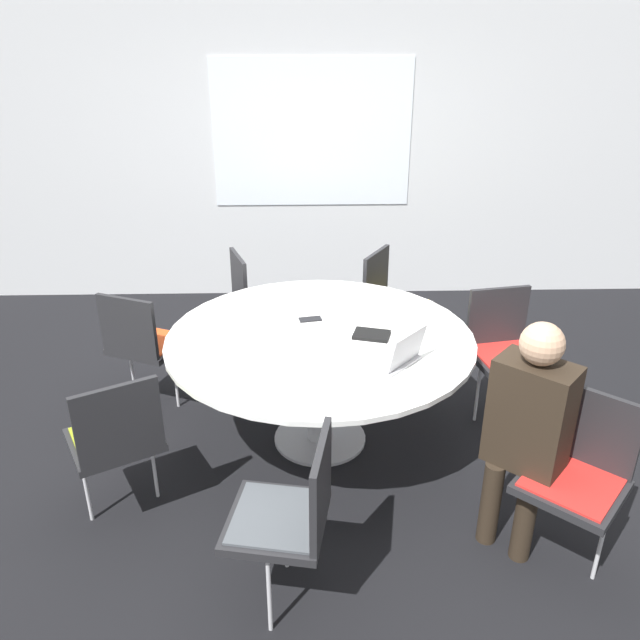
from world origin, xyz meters
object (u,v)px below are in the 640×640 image
person_0 (528,422)px  cell_phone (310,319)px  chair_0 (579,467)px  chair_1 (504,344)px  chair_5 (116,435)px  chair_3 (256,296)px  chair_4 (142,339)px  spiral_notebook (371,335)px  laptop (398,356)px  chair_6 (292,509)px  chair_2 (390,297)px

person_0 → cell_phone: size_ratio=8.08×
chair_0 → chair_1: size_ratio=1.00×
chair_0 → chair_5: bearing=34.1°
chair_3 → chair_4: 1.02m
chair_1 → spiral_notebook: (-0.91, -0.31, 0.23)m
chair_0 → laptop: bearing=3.9°
chair_5 → chair_3: bearing=42.9°
chair_1 → chair_4: (-2.39, 0.14, 0.00)m
chair_4 → laptop: size_ratio=2.36×
chair_6 → laptop: size_ratio=2.36×
person_0 → chair_5: bearing=36.0°
chair_0 → chair_2: size_ratio=1.00×
chair_4 → chair_3: bearing=69.0°
chair_5 → person_0: (2.01, -0.23, 0.19)m
person_0 → cell_phone: 1.50m
chair_3 → laptop: 1.79m
chair_2 → cell_phone: size_ratio=5.77×
cell_phone → chair_0: bearing=-44.4°
chair_0 → chair_1: bearing=-48.8°
chair_4 → person_0: person_0 is taller
chair_1 → spiral_notebook: bearing=8.5°
chair_2 → chair_3: same height
cell_phone → chair_5: bearing=-138.4°
chair_4 → chair_5: bearing=-60.8°
chair_2 → chair_3: (-1.04, 0.05, 0.00)m
chair_5 → cell_phone: chair_5 is taller
chair_2 → spiral_notebook: chair_2 is taller
chair_2 → spiral_notebook: size_ratio=3.58×
chair_1 → chair_6: bearing=37.9°
chair_4 → cell_phone: bearing=12.7°
chair_1 → laptop: bearing=29.2°
chair_0 → spiral_notebook: bearing=-5.3°
chair_0 → laptop: 1.03m
cell_phone → spiral_notebook: bearing=-34.2°
chair_3 → chair_4: size_ratio=1.00×
chair_2 → chair_5: size_ratio=1.00×
chair_3 → cell_phone: size_ratio=5.77×
chair_2 → person_0: bearing=41.3°
chair_3 → spiral_notebook: (0.77, -1.18, 0.23)m
laptop → spiral_notebook: 0.37m
chair_0 → chair_2: 2.19m
chair_3 → chair_2: bearing=68.5°
chair_0 → spiral_notebook: 1.33m
chair_3 → chair_4: (-0.71, -0.73, 0.00)m
chair_1 → chair_6: size_ratio=1.00×
chair_2 → chair_4: same height
chair_1 → cell_phone: 1.29m
chair_1 → chair_2: size_ratio=1.00×
chair_5 → chair_6: same height
chair_3 → chair_6: size_ratio=1.00×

